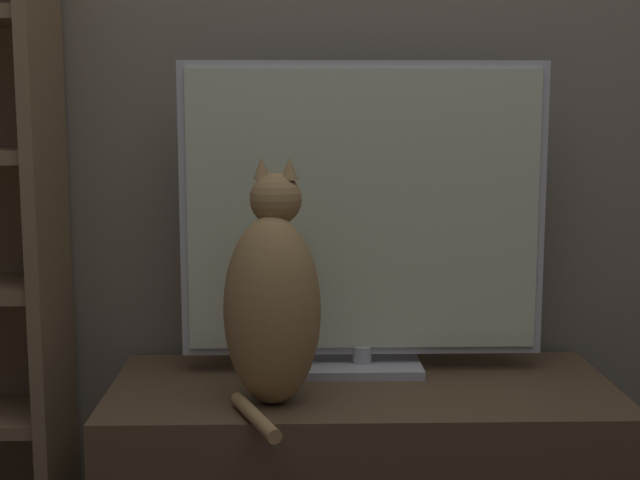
% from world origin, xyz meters
% --- Properties ---
extents(tv_stand, '(1.10, 0.50, 0.42)m').
position_xyz_m(tv_stand, '(0.00, 0.93, 0.21)').
color(tv_stand, brown).
rests_on(tv_stand, ground_plane).
extents(tv, '(0.82, 0.16, 0.70)m').
position_xyz_m(tv, '(0.01, 1.03, 0.78)').
color(tv, '#B7B7BC').
rests_on(tv, tv_stand).
extents(cat, '(0.24, 0.35, 0.50)m').
position_xyz_m(cat, '(-0.19, 0.82, 0.63)').
color(cat, '#997547').
rests_on(cat, tv_stand).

